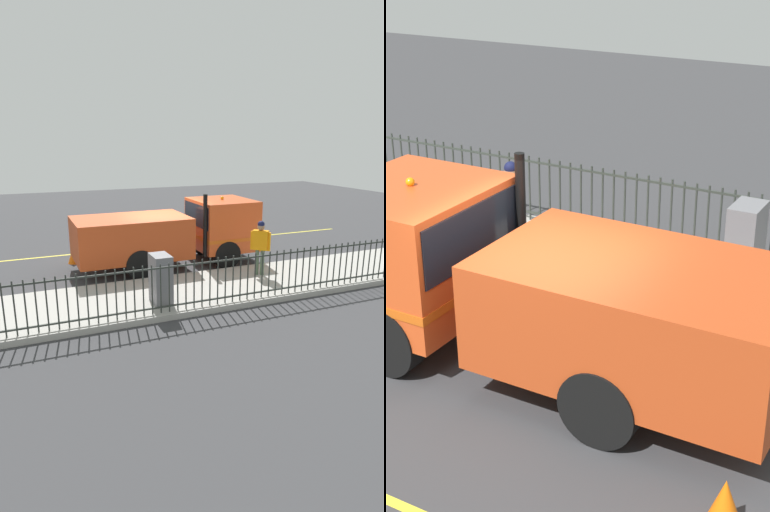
# 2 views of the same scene
# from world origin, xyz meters

# --- Properties ---
(ground_plane) EXTENTS (47.45, 47.45, 0.00)m
(ground_plane) POSITION_xyz_m (0.00, 0.00, 0.00)
(ground_plane) COLOR #38383A
(ground_plane) RESTS_ON ground
(sidewalk_slab) EXTENTS (3.00, 21.57, 0.16)m
(sidewalk_slab) POSITION_xyz_m (3.24, 0.00, 0.08)
(sidewalk_slab) COLOR #A3A099
(sidewalk_slab) RESTS_ON ground
(lane_marking) EXTENTS (0.12, 19.41, 0.01)m
(lane_marking) POSITION_xyz_m (-2.62, 0.00, 0.00)
(lane_marking) COLOR yellow
(lane_marking) RESTS_ON ground
(work_truck) EXTENTS (2.30, 6.43, 2.59)m
(work_truck) POSITION_xyz_m (0.29, 0.46, 1.26)
(work_truck) COLOR #D84C1E
(work_truck) RESTS_ON ground
(worker_standing) EXTENTS (0.50, 0.50, 1.73)m
(worker_standing) POSITION_xyz_m (2.79, 2.21, 1.22)
(worker_standing) COLOR orange
(worker_standing) RESTS_ON sidewalk_slab
(iron_fence) EXTENTS (0.04, 18.37, 1.26)m
(iron_fence) POSITION_xyz_m (4.54, -0.00, 0.80)
(iron_fence) COLOR #2D332D
(iron_fence) RESTS_ON sidewalk_slab
(utility_cabinet) EXTENTS (0.69, 0.46, 1.30)m
(utility_cabinet) POSITION_xyz_m (3.86, -1.43, 0.81)
(utility_cabinet) COLOR slate
(utility_cabinet) RESTS_ON sidewalk_slab
(traffic_cone) EXTENTS (0.44, 0.44, 0.62)m
(traffic_cone) POSITION_xyz_m (-1.37, -2.96, 0.31)
(traffic_cone) COLOR orange
(traffic_cone) RESTS_ON ground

